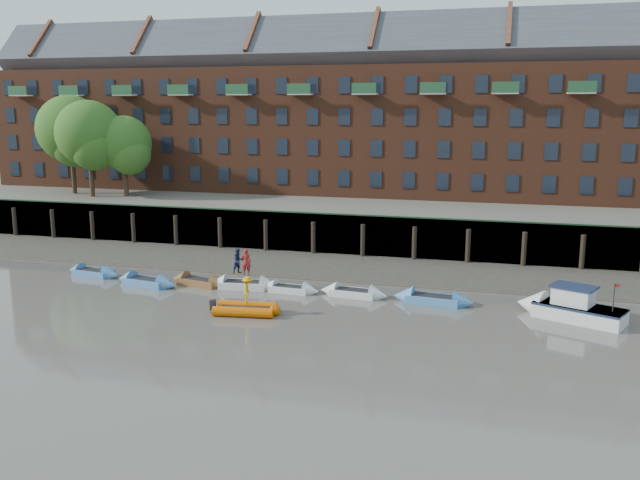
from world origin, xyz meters
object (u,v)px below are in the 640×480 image
at_px(rowboat_2, 199,282).
at_px(person_rower_a, 246,262).
at_px(rowboat_1, 147,282).
at_px(person_rib_crew, 247,290).
at_px(rowboat_4, 290,289).
at_px(rowboat_6, 433,299).
at_px(rowboat_5, 354,293).
at_px(rib_tender, 248,309).
at_px(rowboat_3, 243,285).
at_px(person_rower_b, 238,261).
at_px(motor_launch, 562,307).
at_px(rowboat_0, 93,273).

height_order(rowboat_2, person_rower_a, person_rower_a).
distance_m(rowboat_1, person_rib_crew, 9.66).
height_order(rowboat_4, rowboat_6, rowboat_6).
bearing_deg(rowboat_5, rib_tender, -128.47).
xyz_separation_m(rowboat_2, rowboat_4, (6.24, 0.00, -0.02)).
height_order(rowboat_3, rib_tender, rowboat_3).
bearing_deg(rowboat_5, person_rower_b, -175.43).
bearing_deg(rowboat_2, person_rib_crew, -31.51).
relative_size(rowboat_3, motor_launch, 0.78).
relative_size(rowboat_5, person_rower_b, 2.71).
relative_size(motor_launch, person_rib_crew, 3.93).
relative_size(rowboat_2, rowboat_4, 1.13).
relative_size(rowboat_1, person_rower_b, 2.93).
xyz_separation_m(rowboat_1, motor_launch, (25.78, 0.12, 0.38)).
bearing_deg(rowboat_2, rowboat_4, 11.42).
bearing_deg(person_rib_crew, rowboat_1, 46.31).
bearing_deg(rowboat_0, rowboat_6, 7.15).
xyz_separation_m(rowboat_5, rowboat_6, (4.91, -0.20, 0.03)).
bearing_deg(rib_tender, rowboat_0, 150.97).
height_order(rowboat_0, rowboat_1, rowboat_1).
bearing_deg(rowboat_4, motor_launch, 0.75).
bearing_deg(person_rower_b, rowboat_2, 134.85).
bearing_deg(rib_tender, rowboat_3, 107.03).
height_order(rowboat_6, person_rib_crew, person_rib_crew).
bearing_deg(person_rower_b, rowboat_6, -52.40).
bearing_deg(rowboat_5, rowboat_3, -173.62).
bearing_deg(person_rower_b, person_rower_a, -70.05).
bearing_deg(rib_tender, rowboat_2, 129.50).
relative_size(rowboat_3, person_rower_b, 2.94).
relative_size(rowboat_0, rowboat_6, 0.90).
bearing_deg(rowboat_1, rowboat_4, 15.37).
distance_m(rowboat_6, person_rib_crew, 11.11).
relative_size(rowboat_5, person_rib_crew, 2.83).
bearing_deg(rowboat_2, rowboat_3, 11.95).
distance_m(rib_tender, person_rib_crew, 1.11).
bearing_deg(rowboat_1, rowboat_6, 12.26).
height_order(rowboat_0, rowboat_5, rowboat_5).
bearing_deg(rowboat_3, motor_launch, -9.66).
bearing_deg(rowboat_3, rowboat_5, -6.25).
xyz_separation_m(rowboat_1, rowboat_3, (6.40, 1.02, 0.00)).
relative_size(rowboat_3, rowboat_5, 1.08).
height_order(rowboat_6, motor_launch, motor_launch).
height_order(rowboat_3, person_rib_crew, person_rib_crew).
bearing_deg(rowboat_4, rowboat_3, -176.65).
xyz_separation_m(rowboat_0, rowboat_6, (23.45, -0.37, 0.03)).
relative_size(rowboat_0, person_rib_crew, 2.84).
bearing_deg(rowboat_3, rowboat_0, 171.65).
distance_m(rowboat_4, rib_tender, 5.07).
bearing_deg(rowboat_6, rowboat_5, -176.63).
xyz_separation_m(rib_tender, person_rib_crew, (-0.01, -0.01, 1.11)).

